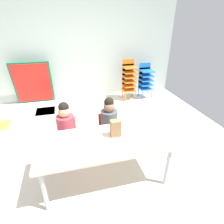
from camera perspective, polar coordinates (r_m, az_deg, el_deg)
ground_plane at (r=3.06m, az=-4.90°, el=-12.89°), size 5.22×5.06×0.02m
back_wall at (r=4.92m, az=-11.02°, el=18.11°), size 5.22×0.10×2.42m
craft_table at (r=2.31m, az=-2.38°, el=-9.99°), size 1.64×0.73×0.62m
seated_child_near_camera at (r=2.78m, az=-14.23°, el=-4.02°), size 0.33×0.33×0.92m
seated_child_middle_seat at (r=2.84m, az=-0.91°, el=-2.40°), size 0.32×0.31×0.92m
kid_chair_orange_stack at (r=4.84m, az=5.34°, el=10.62°), size 0.32×0.30×1.04m
kid_chair_blue_stack at (r=5.03m, az=10.47°, el=10.21°), size 0.32×0.30×0.92m
folded_activity_table at (r=4.93m, az=-23.52°, el=8.29°), size 0.90×0.29×1.09m
paper_bag_brown at (r=2.30m, az=1.12°, el=-5.09°), size 0.13×0.09×0.22m
paper_plate_near_edge at (r=2.14m, az=-5.46°, el=-11.68°), size 0.18×0.18×0.01m
donut_powdered_on_plate at (r=2.12m, az=-5.48°, el=-11.32°), size 0.10×0.10×0.03m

